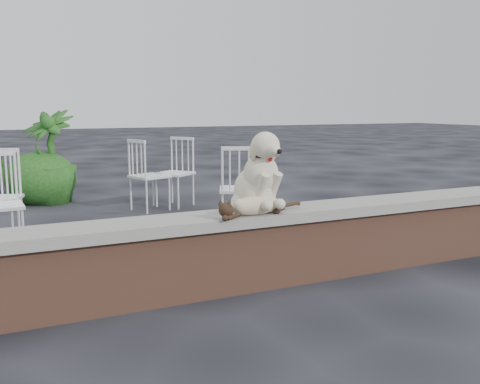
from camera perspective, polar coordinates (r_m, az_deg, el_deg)
name	(u,v)px	position (r m, az deg, el deg)	size (l,w,h in m)	color
ground	(237,288)	(4.04, -0.38, -10.40)	(60.00, 60.00, 0.00)	black
brick_wall	(237,256)	(3.96, -0.38, -6.99)	(6.00, 0.30, 0.50)	brown
capstone	(236,218)	(3.89, -0.38, -2.88)	(6.20, 0.40, 0.08)	slate
dog	(255,170)	(3.93, 1.67, 2.36)	(0.40, 0.53, 0.61)	beige
cat	(254,204)	(3.80, 1.57, -1.36)	(0.91, 0.22, 0.15)	tan
chair_d	(175,172)	(7.23, -7.11, 2.16)	(0.56, 0.56, 0.94)	white
chair_e	(150,175)	(6.99, -9.79, 1.85)	(0.56, 0.56, 0.94)	white
chair_c	(239,188)	(5.80, -0.13, 0.47)	(0.56, 0.56, 0.94)	white
potted_plant_b	(49,157)	(7.84, -20.01, 3.60)	(0.74, 0.74, 1.31)	#154012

